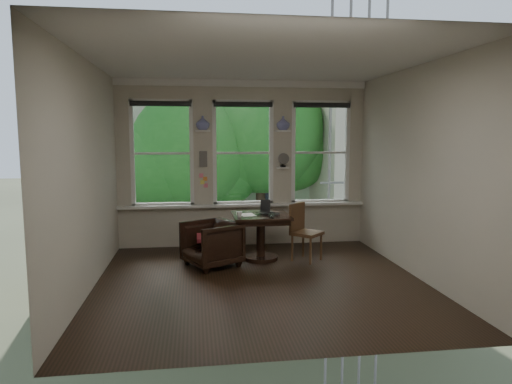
{
  "coord_description": "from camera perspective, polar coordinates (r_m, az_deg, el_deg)",
  "views": [
    {
      "loc": [
        -0.88,
        -6.06,
        2.02
      ],
      "look_at": [
        0.06,
        0.9,
        1.15
      ],
      "focal_mm": 32.0,
      "sensor_mm": 36.0,
      "label": 1
    }
  ],
  "objects": [
    {
      "name": "vase_right",
      "position": [
        8.37,
        3.41,
        8.58
      ],
      "size": [
        0.24,
        0.24,
        0.25
      ],
      "primitive_type": "imported",
      "color": "silver",
      "rests_on": "shelf_right"
    },
    {
      "name": "sticky_notes",
      "position": [
        8.29,
        -6.58,
        1.71
      ],
      "size": [
        0.16,
        0.01,
        0.24
      ],
      "primitive_type": null,
      "color": "pink",
      "rests_on": "ground"
    },
    {
      "name": "intercom",
      "position": [
        8.26,
        -6.62,
        4.13
      ],
      "size": [
        0.14,
        0.06,
        0.28
      ],
      "primitive_type": "cube",
      "color": "#59544F",
      "rests_on": "ground"
    },
    {
      "name": "shelf_right",
      "position": [
        8.37,
        3.4,
        7.63
      ],
      "size": [
        0.26,
        0.16,
        0.03
      ],
      "primitive_type": "cube",
      "color": "white",
      "rests_on": "ground"
    },
    {
      "name": "window_center",
      "position": [
        8.37,
        -1.65,
        4.9
      ],
      "size": [
        1.1,
        0.12,
        1.9
      ],
      "primitive_type": null,
      "color": "white",
      "rests_on": "ground"
    },
    {
      "name": "window_right",
      "position": [
        8.64,
        7.99,
        4.9
      ],
      "size": [
        1.1,
        0.12,
        1.9
      ],
      "primitive_type": null,
      "color": "white",
      "rests_on": "ground"
    },
    {
      "name": "wall_back",
      "position": [
        8.38,
        -1.64,
        3.53
      ],
      "size": [
        4.5,
        0.0,
        4.5
      ],
      "primitive_type": "plane",
      "rotation": [
        1.57,
        0.0,
        0.0
      ],
      "color": "#B9B19E",
      "rests_on": "ground"
    },
    {
      "name": "papers",
      "position": [
        7.33,
        -1.05,
        -2.86
      ],
      "size": [
        0.26,
        0.33,
        0.0
      ],
      "primitive_type": "cube",
      "rotation": [
        0.0,
        0.0,
        0.15
      ],
      "color": "silver",
      "rests_on": "table"
    },
    {
      "name": "desk_fan",
      "position": [
        8.36,
        3.4,
        3.72
      ],
      "size": [
        0.2,
        0.2,
        0.24
      ],
      "primitive_type": null,
      "color": "#59544F",
      "rests_on": "ground"
    },
    {
      "name": "armchair_left",
      "position": [
        7.14,
        -5.57,
        -6.46
      ],
      "size": [
        1.04,
        1.03,
        0.7
      ],
      "primitive_type": "imported",
      "rotation": [
        0.0,
        0.0,
        -1.07
      ],
      "color": "black",
      "rests_on": "ground"
    },
    {
      "name": "ground",
      "position": [
        6.45,
        0.56,
        -11.15
      ],
      "size": [
        4.5,
        4.5,
        0.0
      ],
      "primitive_type": "plane",
      "color": "black",
      "rests_on": "ground"
    },
    {
      "name": "drinking_glass",
      "position": [
        7.09,
        1.96,
        -2.87
      ],
      "size": [
        0.14,
        0.14,
        0.09
      ],
      "primitive_type": "imported",
      "rotation": [
        0.0,
        0.0,
        0.35
      ],
      "color": "white",
      "rests_on": "table"
    },
    {
      "name": "wall_left",
      "position": [
        6.24,
        -20.35,
        1.88
      ],
      "size": [
        0.0,
        4.5,
        4.5
      ],
      "primitive_type": "plane",
      "rotation": [
        1.57,
        0.0,
        1.57
      ],
      "color": "#B9B19E",
      "rests_on": "ground"
    },
    {
      "name": "ceiling",
      "position": [
        6.21,
        0.59,
        16.19
      ],
      "size": [
        4.5,
        4.5,
        0.0
      ],
      "primitive_type": "plane",
      "rotation": [
        3.14,
        0.0,
        0.0
      ],
      "color": "silver",
      "rests_on": "ground"
    },
    {
      "name": "mug",
      "position": [
        7.13,
        -2.1,
        -2.82
      ],
      "size": [
        0.11,
        0.11,
        0.09
      ],
      "primitive_type": "imported",
      "rotation": [
        0.0,
        0.0,
        0.26
      ],
      "color": "white",
      "rests_on": "table"
    },
    {
      "name": "vase_left",
      "position": [
        8.22,
        -6.68,
        8.57
      ],
      "size": [
        0.24,
        0.24,
        0.25
      ],
      "primitive_type": "imported",
      "color": "silver",
      "rests_on": "shelf_left"
    },
    {
      "name": "window_left",
      "position": [
        8.34,
        -11.64,
        4.75
      ],
      "size": [
        1.1,
        0.12,
        1.9
      ],
      "primitive_type": null,
      "color": "white",
      "rests_on": "ground"
    },
    {
      "name": "tablet",
      "position": [
        7.51,
        1.18,
        -1.79
      ],
      "size": [
        0.17,
        0.11,
        0.22
      ],
      "primitive_type": "cube",
      "rotation": [
        -0.26,
        0.0,
        -0.23
      ],
      "color": "black",
      "rests_on": "table"
    },
    {
      "name": "laptop",
      "position": [
        7.3,
        1.41,
        -2.81
      ],
      "size": [
        0.43,
        0.37,
        0.03
      ],
      "primitive_type": "imported",
      "rotation": [
        0.0,
        0.0,
        -0.47
      ],
      "color": "black",
      "rests_on": "table"
    },
    {
      "name": "wall_front",
      "position": [
        3.95,
        5.28,
        -0.48
      ],
      "size": [
        4.5,
        0.0,
        4.5
      ],
      "primitive_type": "plane",
      "rotation": [
        -1.57,
        0.0,
        0.0
      ],
      "color": "#B9B19E",
      "rests_on": "ground"
    },
    {
      "name": "shelf_left",
      "position": [
        8.22,
        -6.66,
        7.6
      ],
      "size": [
        0.26,
        0.16,
        0.03
      ],
      "primitive_type": "cube",
      "color": "white",
      "rests_on": "ground"
    },
    {
      "name": "table",
      "position": [
        7.47,
        0.59,
        -5.63
      ],
      "size": [
        0.9,
        0.9,
        0.75
      ],
      "primitive_type": null,
      "color": "black",
      "rests_on": "ground"
    },
    {
      "name": "side_chair_right",
      "position": [
        7.43,
        6.38,
        -5.07
      ],
      "size": [
        0.59,
        0.59,
        0.92
      ],
      "primitive_type": null,
      "rotation": [
        0.0,
        0.0,
        0.79
      ],
      "color": "#472A19",
      "rests_on": "ground"
    },
    {
      "name": "wall_right",
      "position": [
        6.84,
        19.58,
        2.33
      ],
      "size": [
        0.0,
        4.5,
        4.5
      ],
      "primitive_type": "plane",
      "rotation": [
        1.57,
        0.0,
        -1.57
      ],
      "color": "#B9B19E",
      "rests_on": "ground"
    },
    {
      "name": "cushion_red",
      "position": [
        7.11,
        -5.58,
        -5.68
      ],
      "size": [
        0.45,
        0.45,
        0.06
      ],
      "primitive_type": "cube",
      "color": "maroon",
      "rests_on": "armchair_left"
    }
  ]
}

